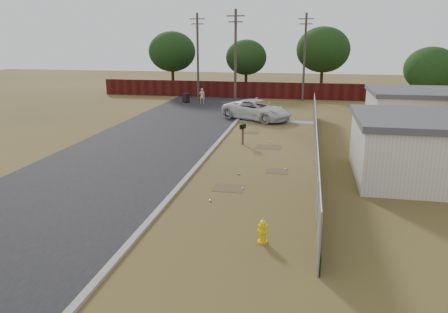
% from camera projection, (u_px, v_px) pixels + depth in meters
% --- Properties ---
extents(ground, '(120.00, 120.00, 0.00)m').
position_uv_depth(ground, '(258.00, 160.00, 24.48)').
color(ground, brown).
rests_on(ground, ground).
extents(street, '(15.10, 60.00, 0.12)m').
position_uv_depth(street, '(182.00, 127.00, 33.32)').
color(street, black).
rests_on(street, ground).
extents(chainlink_fence, '(0.10, 27.06, 2.02)m').
position_uv_depth(chainlink_fence, '(316.00, 144.00, 24.67)').
color(chainlink_fence, '#94979C').
rests_on(chainlink_fence, ground).
extents(privacy_fence, '(30.00, 0.12, 1.80)m').
position_uv_depth(privacy_fence, '(231.00, 90.00, 48.99)').
color(privacy_fence, '#44100E').
rests_on(privacy_fence, ground).
extents(utility_poles, '(12.60, 8.24, 9.00)m').
position_uv_depth(utility_poles, '(246.00, 57.00, 43.45)').
color(utility_poles, '#4D3F33').
rests_on(utility_poles, ground).
extents(houses, '(9.30, 17.24, 3.10)m').
position_uv_depth(houses, '(432.00, 128.00, 25.26)').
color(houses, silver).
rests_on(houses, ground).
extents(horizon_trees, '(33.32, 31.94, 7.78)m').
position_uv_depth(horizon_trees, '(293.00, 57.00, 45.39)').
color(horizon_trees, '#352417').
rests_on(horizon_trees, ground).
extents(fire_hydrant, '(0.44, 0.44, 0.84)m').
position_uv_depth(fire_hydrant, '(263.00, 232.00, 14.57)').
color(fire_hydrant, yellow).
rests_on(fire_hydrant, ground).
extents(mailbox, '(0.36, 0.57, 1.33)m').
position_uv_depth(mailbox, '(243.00, 128.00, 27.65)').
color(mailbox, '#4E3C2D').
rests_on(mailbox, ground).
extents(pickup_truck, '(6.49, 5.23, 1.64)m').
position_uv_depth(pickup_truck, '(257.00, 110.00, 35.97)').
color(pickup_truck, silver).
rests_on(pickup_truck, ground).
extents(pedestrian, '(0.60, 0.41, 1.60)m').
position_uv_depth(pedestrian, '(202.00, 96.00, 44.44)').
color(pedestrian, beige).
rests_on(pedestrian, ground).
extents(trash_bin, '(0.81, 0.87, 0.95)m').
position_uv_depth(trash_bin, '(186.00, 98.00, 45.35)').
color(trash_bin, black).
rests_on(trash_bin, ground).
extents(scattered_litter, '(2.94, 11.20, 0.07)m').
position_uv_depth(scattered_litter, '(252.00, 172.00, 22.20)').
color(scattered_litter, white).
rests_on(scattered_litter, ground).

